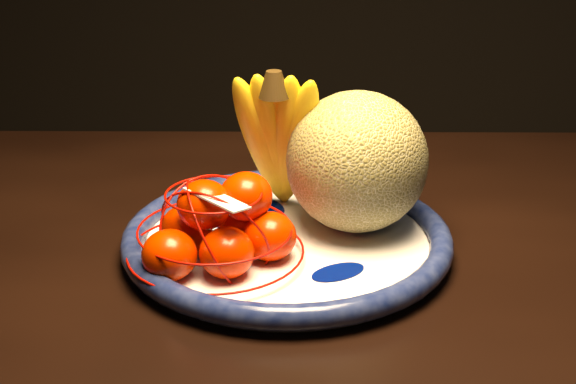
# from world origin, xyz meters

# --- Properties ---
(dining_table) EXTENTS (1.70, 1.13, 0.80)m
(dining_table) POSITION_xyz_m (-0.08, 0.01, 0.72)
(dining_table) COLOR black
(dining_table) RESTS_ON ground
(fruit_bowl) EXTENTS (0.38, 0.38, 0.03)m
(fruit_bowl) POSITION_xyz_m (-0.31, 0.03, 0.82)
(fruit_bowl) COLOR white
(fruit_bowl) RESTS_ON dining_table
(cantaloupe) EXTENTS (0.17, 0.17, 0.17)m
(cantaloupe) POSITION_xyz_m (-0.23, 0.08, 0.90)
(cantaloupe) COLOR olive
(cantaloupe) RESTS_ON fruit_bowl
(banana_bunch) EXTENTS (0.14, 0.13, 0.20)m
(banana_bunch) POSITION_xyz_m (-0.33, 0.11, 0.92)
(banana_bunch) COLOR yellow
(banana_bunch) RESTS_ON fruit_bowl
(mandarin_bag) EXTENTS (0.25, 0.25, 0.12)m
(mandarin_bag) POSITION_xyz_m (-0.38, -0.03, 0.86)
(mandarin_bag) COLOR #F12C00
(mandarin_bag) RESTS_ON fruit_bowl
(price_tag) EXTENTS (0.08, 0.06, 0.01)m
(price_tag) POSITION_xyz_m (-0.37, -0.05, 0.90)
(price_tag) COLOR white
(price_tag) RESTS_ON mandarin_bag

